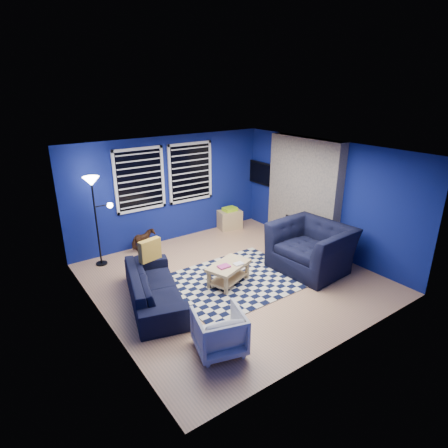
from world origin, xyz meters
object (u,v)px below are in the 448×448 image
tv (263,174)px  armchair_big (311,248)px  sofa (155,287)px  armchair_bent (219,331)px  floor_lamp (94,194)px  cabinet (230,219)px  rocking_horse (143,239)px  coffee_table (229,270)px

tv → armchair_big: (-0.90, -2.57, -0.92)m
sofa → armchair_bent: (0.20, -1.68, 0.01)m
sofa → armchair_big: size_ratio=1.41×
armchair_bent → floor_lamp: floor_lamp is taller
cabinet → floor_lamp: floor_lamp is taller
rocking_horse → armchair_big: bearing=-147.7°
tv → armchair_big: bearing=-109.2°
tv → armchair_bent: tv is taller
sofa → floor_lamp: floor_lamp is taller
sofa → armchair_bent: 1.69m
tv → rocking_horse: tv is taller
armchair_big → cabinet: size_ratio=2.27×
armchair_bent → armchair_big: bearing=-145.4°
armchair_big → tv: bearing=156.4°
armchair_big → armchair_bent: (-2.96, -1.00, -0.16)m
coffee_table → armchair_bent: bearing=-130.0°
armchair_bent → coffee_table: (1.23, 1.46, -0.02)m
sofa → armchair_big: bearing=-86.3°
armchair_big → rocking_horse: bearing=-143.0°
tv → rocking_horse: bearing=176.6°
coffee_table → tv: bearing=38.8°
rocking_horse → cabinet: (2.46, 0.05, -0.04)m
sofa → floor_lamp: size_ratio=1.09×
tv → sofa: bearing=-155.0°
coffee_table → armchair_big: bearing=-15.0°
armchair_big → floor_lamp: bearing=-132.6°
tv → armchair_bent: 5.36m
tv → armchair_bent: (-3.85, -3.57, -1.08)m
tv → rocking_horse: (-3.34, 0.20, -1.11)m
rocking_horse → coffee_table: bearing=-172.0°
cabinet → coffee_table: bearing=-115.7°
armchair_big → armchair_bent: armchair_big is taller
tv → sofa: (-4.05, -1.89, -1.10)m
floor_lamp → sofa: bearing=-82.4°
armchair_bent → rocking_horse: bearing=-81.9°
sofa → coffee_table: sofa is taller
rocking_horse → coffee_table: (0.71, -2.30, 0.00)m
sofa → armchair_bent: armchair_bent is taller
cabinet → armchair_bent: bearing=-117.1°
armchair_big → floor_lamp: floor_lamp is taller
armchair_bent → rocking_horse: (0.51, 3.77, -0.02)m
floor_lamp → coffee_table: bearing=-52.7°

